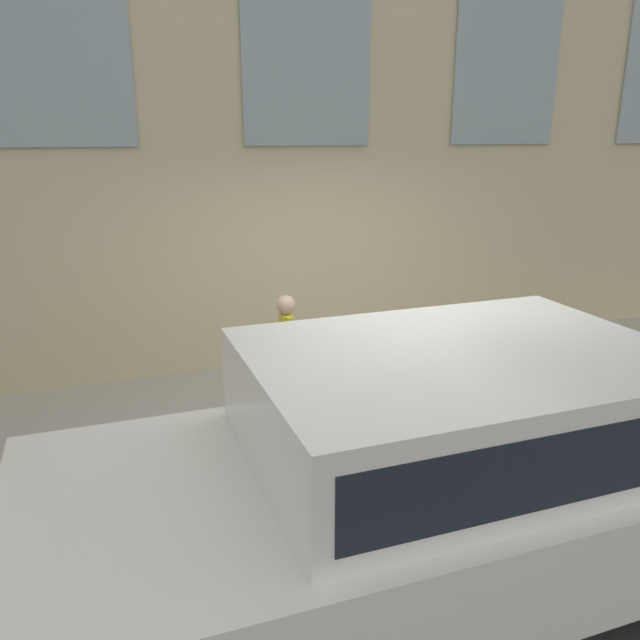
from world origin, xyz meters
TOP-DOWN VIEW (x-y plane):
  - ground_plane at (0.00, 0.00)m, footprint 80.00×80.00m
  - sidewalk at (1.16, 0.00)m, footprint 2.31×60.00m
  - fire_hydrant at (0.52, 0.16)m, footprint 0.36×0.47m
  - person at (1.06, 0.65)m, footprint 0.27×0.18m
  - parked_car_white_near at (-1.48, 0.37)m, footprint 1.97×5.03m

SIDE VIEW (x-z plane):
  - ground_plane at x=0.00m, z-range 0.00..0.00m
  - sidewalk at x=1.16m, z-range 0.00..0.13m
  - fire_hydrant at x=0.52m, z-range 0.14..0.96m
  - person at x=1.06m, z-range 0.24..1.38m
  - parked_car_white_near at x=-1.48m, z-range 0.09..1.63m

